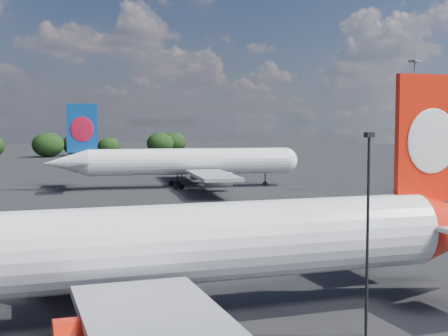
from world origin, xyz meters
TOP-DOWN VIEW (x-y plane):
  - qantas_airliner at (5.32, 0.13)m, footprint 45.46×43.51m
  - china_southern_airliner at (42.09, 66.96)m, footprint 44.56×42.85m
  - apron_lamp_post at (12.77, -7.51)m, footprint 0.55×0.30m
  - floodlight_mast_near at (74.24, 41.72)m, footprint 1.60×1.60m

SIDE VIEW (x-z plane):
  - qantas_airliner at x=5.32m, z-range -2.93..12.05m
  - china_southern_airliner at x=42.09m, z-range -2.94..12.10m
  - apron_lamp_post at x=12.77m, z-range 0.65..11.92m
  - floodlight_mast_near at x=74.24m, z-range 3.28..25.76m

